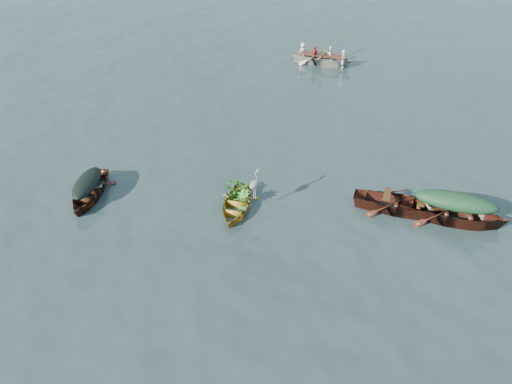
# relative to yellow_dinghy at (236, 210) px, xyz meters

# --- Properties ---
(ground) EXTENTS (140.00, 140.00, 0.00)m
(ground) POSITION_rel_yellow_dinghy_xyz_m (1.24, -1.31, 0.00)
(ground) COLOR #2E413D
(ground) RESTS_ON ground
(yellow_dinghy) EXTENTS (2.18, 2.89, 0.68)m
(yellow_dinghy) POSITION_rel_yellow_dinghy_xyz_m (0.00, 0.00, 0.00)
(yellow_dinghy) COLOR #B39623
(yellow_dinghy) RESTS_ON ground
(dark_covered_boat) EXTENTS (2.70, 3.32, 0.76)m
(dark_covered_boat) POSITION_rel_yellow_dinghy_xyz_m (-4.00, -2.15, 0.00)
(dark_covered_boat) COLOR #442510
(dark_covered_boat) RESTS_ON ground
(green_tarp_boat) EXTENTS (4.27, 2.42, 0.93)m
(green_tarp_boat) POSITION_rel_yellow_dinghy_xyz_m (5.29, 3.21, 0.00)
(green_tarp_boat) COLOR #511F12
(green_tarp_boat) RESTS_ON ground
(open_wooden_boat) EXTENTS (4.11, 2.40, 0.89)m
(open_wooden_boat) POSITION_rel_yellow_dinghy_xyz_m (3.96, 2.80, 0.00)
(open_wooden_boat) COLOR #521D14
(open_wooden_boat) RESTS_ON ground
(rowed_boat) EXTENTS (4.38, 2.14, 1.00)m
(rowed_boat) POSITION_rel_yellow_dinghy_xyz_m (-4.24, 12.29, 0.00)
(rowed_boat) COLOR beige
(rowed_boat) RESTS_ON ground
(dark_tarp_cover) EXTENTS (1.49, 1.83, 0.40)m
(dark_tarp_cover) POSITION_rel_yellow_dinghy_xyz_m (-4.00, -2.15, 0.58)
(dark_tarp_cover) COLOR black
(dark_tarp_cover) RESTS_ON dark_covered_boat
(green_tarp_cover) EXTENTS (2.35, 1.33, 0.52)m
(green_tarp_cover) POSITION_rel_yellow_dinghy_xyz_m (5.29, 3.21, 0.73)
(green_tarp_cover) COLOR #183B20
(green_tarp_cover) RESTS_ON green_tarp_boat
(thwart_benches) EXTENTS (2.09, 1.31, 0.04)m
(thwart_benches) POSITION_rel_yellow_dinghy_xyz_m (3.96, 2.80, 0.46)
(thwart_benches) COLOR #42260F
(thwart_benches) RESTS_ON open_wooden_boat
(heron) EXTENTS (0.42, 0.48, 0.92)m
(heron) POSITION_rel_yellow_dinghy_xyz_m (0.47, 0.28, 0.80)
(heron) COLOR #989BA0
(heron) RESTS_ON yellow_dinghy
(dinghy_weeds) EXTENTS (1.02, 1.11, 0.60)m
(dinghy_weeds) POSITION_rel_yellow_dinghy_xyz_m (-0.21, 0.51, 0.64)
(dinghy_weeds) COLOR #3B761E
(dinghy_weeds) RESTS_ON yellow_dinghy
(rowers) EXTENTS (3.12, 1.75, 0.76)m
(rowers) POSITION_rel_yellow_dinghy_xyz_m (-4.24, 12.29, 0.88)
(rowers) COLOR silver
(rowers) RESTS_ON rowed_boat
(oars) EXTENTS (1.15, 2.67, 0.06)m
(oars) POSITION_rel_yellow_dinghy_xyz_m (-4.24, 12.29, 0.53)
(oars) COLOR olive
(oars) RESTS_ON rowed_boat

